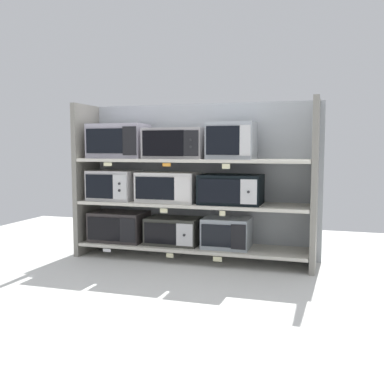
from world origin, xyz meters
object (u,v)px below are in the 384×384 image
(microwave_1, at_px, (174,231))
(microwave_7, at_px, (176,143))
(microwave_5, at_px, (231,189))
(microwave_8, at_px, (232,141))
(microwave_0, at_px, (119,226))
(microwave_2, at_px, (227,233))
(microwave_3, at_px, (115,185))
(microwave_6, at_px, (119,141))
(microwave_4, at_px, (168,187))

(microwave_1, xyz_separation_m, microwave_7, (0.03, -0.00, 0.85))
(microwave_5, bearing_deg, microwave_7, -179.98)
(microwave_5, distance_m, microwave_8, 0.45)
(microwave_0, distance_m, microwave_5, 1.23)
(microwave_0, relative_size, microwave_7, 0.94)
(microwave_2, distance_m, microwave_3, 1.23)
(microwave_2, xyz_separation_m, microwave_7, (-0.50, -0.00, 0.84))
(microwave_2, distance_m, microwave_5, 0.42)
(microwave_5, xyz_separation_m, microwave_7, (-0.54, -0.00, 0.43))
(microwave_1, distance_m, microwave_3, 0.76)
(microwave_5, relative_size, microwave_8, 1.33)
(microwave_7, distance_m, microwave_8, 0.54)
(microwave_1, distance_m, microwave_6, 1.05)
(microwave_1, height_order, microwave_2, microwave_2)
(microwave_3, relative_size, microwave_5, 0.81)
(microwave_5, bearing_deg, microwave_8, 4.25)
(microwave_0, bearing_deg, microwave_2, 0.01)
(microwave_5, distance_m, microwave_6, 1.23)
(microwave_2, height_order, microwave_6, microwave_6)
(microwave_0, distance_m, microwave_6, 0.86)
(microwave_5, relative_size, microwave_6, 1.01)
(microwave_1, bearing_deg, microwave_7, -0.55)
(microwave_1, bearing_deg, microwave_6, 179.98)
(microwave_6, xyz_separation_m, microwave_7, (0.61, -0.00, -0.02))
(microwave_8, bearing_deg, microwave_4, 179.99)
(microwave_8, bearing_deg, microwave_1, 180.00)
(microwave_5, bearing_deg, microwave_3, -180.00)
(microwave_1, distance_m, microwave_8, 1.04)
(microwave_1, relative_size, microwave_4, 0.89)
(microwave_7, bearing_deg, microwave_8, 0.03)
(microwave_0, distance_m, microwave_7, 1.04)
(microwave_0, relative_size, microwave_3, 1.18)
(microwave_1, height_order, microwave_5, microwave_5)
(microwave_1, bearing_deg, microwave_8, -0.00)
(microwave_2, distance_m, microwave_6, 1.41)
(microwave_7, xyz_separation_m, microwave_8, (0.54, 0.00, 0.02))
(microwave_4, distance_m, microwave_8, 0.77)
(microwave_1, distance_m, microwave_4, 0.43)
(microwave_6, bearing_deg, microwave_1, -0.02)
(microwave_8, bearing_deg, microwave_5, -175.75)
(microwave_4, bearing_deg, microwave_5, -0.02)
(microwave_2, bearing_deg, microwave_5, -0.44)
(microwave_3, xyz_separation_m, microwave_6, (0.05, 0.00, 0.44))
(microwave_4, bearing_deg, microwave_6, 179.98)
(microwave_1, height_order, microwave_4, microwave_4)
(microwave_2, relative_size, microwave_3, 0.95)
(microwave_2, bearing_deg, microwave_4, -179.99)
(microwave_0, bearing_deg, microwave_6, 1.64)
(microwave_3, relative_size, microwave_7, 0.80)
(microwave_0, xyz_separation_m, microwave_3, (-0.04, -0.00, 0.42))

